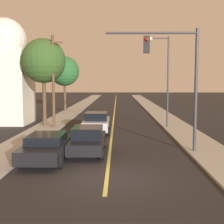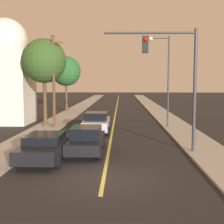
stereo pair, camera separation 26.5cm
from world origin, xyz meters
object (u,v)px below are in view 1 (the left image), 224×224
Objects in this scene: traffic_signal_mast at (176,69)px; tree_left_near at (44,61)px; car_near_lane_front at (88,140)px; domed_building_left at (6,72)px; tree_left_far at (65,71)px; car_near_lane_second at (96,122)px; car_outer_lane_front at (48,146)px; utility_pole_left at (53,80)px; streetlamp_right at (163,70)px.

tree_left_near reaches higher than traffic_signal_mast.
domed_building_left is at bearing 125.87° from car_near_lane_front.
car_near_lane_second is at bearing -72.63° from tree_left_far.
car_outer_lane_front is 0.76× the size of traffic_signal_mast.
utility_pole_left is at bearing 134.25° from traffic_signal_mast.
domed_building_left reaches higher than streetlamp_right.
streetlamp_right is 1.06× the size of tree_left_far.
tree_left_near is 1.06× the size of tree_left_far.
utility_pole_left is (-3.68, 8.88, 3.32)m from car_near_lane_front.
car_near_lane_second is 0.89× the size of car_outer_lane_front.
traffic_signal_mast is 18.00m from domed_building_left.
tree_left_near is (-9.46, 9.67, 1.05)m from traffic_signal_mast.
car_outer_lane_front is 0.52× the size of domed_building_left.
car_outer_lane_front is 12.70m from tree_left_near.
tree_left_near is at bearing -87.51° from tree_left_far.
tree_left_far is 0.73× the size of domed_building_left.
tree_left_far reaches higher than car_near_lane_front.
car_near_lane_second is 0.68× the size of traffic_signal_mast.
car_near_lane_second is 7.35m from tree_left_near.
tree_left_far is (-3.41, 25.37, 4.53)m from car_outer_lane_front.
utility_pole_left reaches higher than streetlamp_right.
utility_pole_left is 0.78× the size of domed_building_left.
car_near_lane_front is 1.02× the size of car_near_lane_second.
traffic_signal_mast is (6.66, 1.69, 3.90)m from car_outer_lane_front.
streetlamp_right is at bearing -2.65° from tree_left_near.
domed_building_left is at bearing 169.26° from streetlamp_right.
car_near_lane_front is 15.45m from domed_building_left.
streetlamp_right reaches higher than traffic_signal_mast.
car_near_lane_second is 9.10m from traffic_signal_mast.
car_near_lane_second is at bearing 90.00° from car_near_lane_front.
streetlamp_right is 18.03m from tree_left_far.
car_near_lane_second is at bearing 125.28° from traffic_signal_mast.
domed_building_left is (-14.18, 2.69, -0.10)m from streetlamp_right.
domed_building_left is (-4.05, 2.22, -0.87)m from tree_left_near.
traffic_signal_mast is at bearing -45.62° from tree_left_near.
tree_left_near is at bearing 115.41° from car_near_lane_front.
tree_left_near is (-4.69, 9.86, 4.91)m from car_near_lane_front.
tree_left_far is at bearing 126.55° from streetlamp_right.
streetlamp_right reaches higher than car_near_lane_front.
tree_left_near is at bearing 103.87° from car_outer_lane_front.
car_outer_lane_front is (-1.88, -8.44, -0.10)m from car_near_lane_second.
traffic_signal_mast reaches higher than car_outer_lane_front.
traffic_signal_mast is at bearing -54.72° from car_near_lane_second.
traffic_signal_mast is at bearing -41.33° from domed_building_left.
traffic_signal_mast is (4.78, 0.20, 3.86)m from car_near_lane_front.
traffic_signal_mast is (4.78, -6.75, 3.80)m from car_near_lane_second.
tree_left_far is at bearing 107.37° from car_near_lane_second.
car_near_lane_second is 18.28m from tree_left_far.
streetlamp_right is (5.44, 2.45, 4.09)m from car_near_lane_second.
traffic_signal_mast is 12.13m from utility_pole_left.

